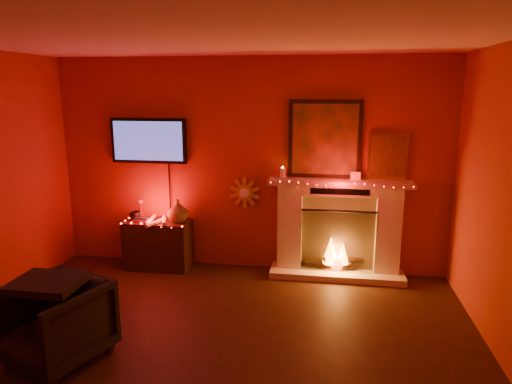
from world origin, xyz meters
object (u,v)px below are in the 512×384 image
fireplace (338,219)px  console_table (160,240)px  tv (149,141)px  armchair (55,322)px  sunburst_clock (244,193)px

fireplace → console_table: 2.31m
tv → console_table: bearing=-50.8°
fireplace → tv: bearing=178.5°
fireplace → armchair: (-2.40, -2.29, -0.37)m
fireplace → sunburst_clock: 1.23m
console_table → armchair: console_table is taller
fireplace → console_table: (-2.28, -0.13, -0.35)m
fireplace → sunburst_clock: fireplace is taller
sunburst_clock → armchair: size_ratio=0.52×
console_table → tv: bearing=129.2°
fireplace → sunburst_clock: (-1.19, 0.09, 0.28)m
console_table → armchair: bearing=-93.1°
fireplace → armchair: 3.34m
fireplace → sunburst_clock: size_ratio=5.45×
console_table → armchair: 2.16m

